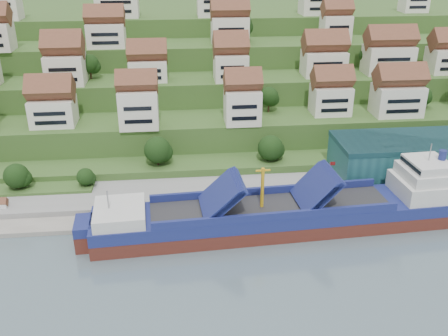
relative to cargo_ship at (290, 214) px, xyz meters
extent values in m
plane|color=slate|center=(-7.08, -0.12, -3.23)|extent=(300.00, 300.00, 0.00)
cube|color=gray|center=(12.92, 14.88, -2.13)|extent=(180.00, 14.00, 2.20)
cube|color=#2D4C1E|center=(-7.08, 85.88, -1.23)|extent=(260.00, 128.00, 4.00)
cube|color=#2D4C1E|center=(-7.08, 90.88, 2.27)|extent=(260.00, 118.00, 11.00)
cube|color=#2D4C1E|center=(-7.08, 98.88, 5.77)|extent=(260.00, 102.00, 18.00)
cube|color=#2D4C1E|center=(-7.08, 106.88, 9.27)|extent=(260.00, 86.00, 25.00)
cube|color=#2D4C1E|center=(-7.08, 115.88, 12.27)|extent=(260.00, 68.00, 31.00)
cube|color=white|center=(-54.12, 39.16, 11.24)|extent=(11.13, 8.57, 6.94)
cube|color=white|center=(-31.95, 34.70, 12.69)|extent=(9.82, 7.03, 9.84)
cube|color=white|center=(-5.29, 35.36, 12.26)|extent=(9.13, 7.62, 8.99)
cube|color=white|center=(19.88, 40.58, 11.64)|extent=(10.34, 7.73, 7.74)
cube|color=white|center=(37.67, 37.85, 11.85)|extent=(12.79, 8.26, 8.17)
cube|color=white|center=(-52.55, 53.40, 18.84)|extent=(10.45, 8.98, 8.15)
cube|color=white|center=(-29.93, 54.74, 17.72)|extent=(10.70, 7.90, 5.90)
cube|color=white|center=(-6.40, 52.76, 18.52)|extent=(9.43, 8.56, 7.51)
cube|color=white|center=(21.59, 55.17, 18.38)|extent=(12.33, 8.36, 7.22)
cube|color=white|center=(41.54, 55.76, 18.88)|extent=(14.12, 8.18, 8.22)
cube|color=white|center=(59.45, 54.96, 18.43)|extent=(10.39, 8.04, 7.33)
cube|color=white|center=(-42.53, 68.75, 25.33)|extent=(11.26, 7.30, 7.12)
cube|color=white|center=(-4.74, 69.75, 25.94)|extent=(11.33, 7.79, 8.35)
cube|color=white|center=(29.24, 70.33, 25.90)|extent=(8.94, 7.14, 8.26)
cube|color=white|center=(-77.04, 87.37, 32.04)|extent=(10.87, 8.03, 8.54)
cube|color=white|center=(-40.54, 88.67, 32.07)|extent=(14.02, 7.51, 8.60)
cube|color=white|center=(-7.34, 88.27, 31.99)|extent=(12.81, 8.15, 8.44)
cube|color=white|center=(28.94, 89.23, 32.09)|extent=(13.15, 8.73, 8.64)
cube|color=white|center=(64.41, 91.76, 31.51)|extent=(8.86, 7.05, 7.49)
ellipsoid|color=#1A3812|center=(0.68, 26.00, 4.14)|extent=(6.46, 6.46, 6.46)
ellipsoid|color=#1A3812|center=(-27.50, 26.17, 4.77)|extent=(6.63, 6.63, 6.63)
ellipsoid|color=#1A3812|center=(47.33, 42.99, 11.30)|extent=(5.63, 5.63, 5.63)
ellipsoid|color=#1A3812|center=(3.26, 43.54, 12.29)|extent=(5.28, 5.28, 5.28)
ellipsoid|color=#1A3812|center=(36.21, 59.71, 19.54)|extent=(4.47, 4.47, 4.47)
ellipsoid|color=#1A3812|center=(-56.65, 59.26, 19.16)|extent=(5.04, 5.04, 5.04)
ellipsoid|color=#1A3812|center=(-46.67, 57.85, 19.29)|extent=(5.40, 5.40, 5.40)
ellipsoid|color=#1A3812|center=(-0.55, 73.09, 27.42)|extent=(6.54, 6.54, 6.54)
ellipsoid|color=#1A3812|center=(29.06, 75.82, 26.87)|extent=(4.41, 4.41, 4.41)
ellipsoid|color=#1A3812|center=(33.11, 73.85, 25.46)|extent=(4.54, 4.54, 4.54)
ellipsoid|color=#1A3812|center=(-59.47, 18.88, 2.72)|extent=(5.73, 5.73, 5.73)
ellipsoid|color=#1A3812|center=(-44.12, 18.88, 1.73)|extent=(4.09, 4.09, 4.09)
cylinder|color=gray|center=(10.92, 9.88, 2.97)|extent=(0.16, 0.16, 8.00)
cube|color=maroon|center=(11.52, 9.88, 6.57)|extent=(1.20, 0.05, 0.80)
cube|color=white|center=(-61.08, 11.38, -1.13)|extent=(2.40, 2.20, 2.20)
cube|color=#522119|center=(-2.14, -0.12, -2.23)|extent=(76.81, 16.05, 4.89)
cube|color=navy|center=(-2.14, -0.12, 0.97)|extent=(76.82, 16.16, 2.54)
cube|color=silver|center=(-34.35, -1.95, 3.42)|extent=(10.39, 11.68, 2.54)
cube|color=#262628|center=(-4.09, -0.23, 2.24)|extent=(49.38, 12.73, 0.29)
cube|color=navy|center=(-14.83, -0.84, 5.57)|extent=(7.93, 11.19, 6.76)
cube|color=navy|center=(4.70, 0.27, 5.57)|extent=(7.56, 11.17, 7.15)
cylinder|color=yellow|center=(-6.04, -0.34, 6.54)|extent=(0.72, 0.72, 8.80)
cube|color=silver|center=(29.10, 1.66, 4.10)|extent=(12.35, 11.79, 3.91)
cube|color=silver|center=(29.10, 1.66, 7.23)|extent=(10.33, 10.51, 2.44)
cube|color=silver|center=(29.10, 1.66, 9.28)|extent=(8.31, 9.23, 1.76)
cylinder|color=navy|center=(32.03, 1.82, 11.14)|extent=(1.65, 1.65, 2.15)
camera|label=1|loc=(-22.77, -87.93, 51.92)|focal=40.00mm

